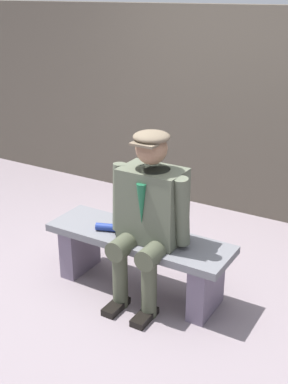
{
  "coord_description": "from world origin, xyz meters",
  "views": [
    {
      "loc": [
        -1.71,
        2.77,
        2.14
      ],
      "look_at": [
        -0.05,
        0.0,
        0.81
      ],
      "focal_mm": 46.52,
      "sensor_mm": 36.0,
      "label": 1
    }
  ],
  "objects": [
    {
      "name": "stadium_wall",
      "position": [
        0.0,
        -1.85,
        1.0
      ],
      "size": [
        12.0,
        0.24,
        2.01
      ],
      "primitive_type": "cube",
      "color": "#534B40",
      "rests_on": "ground"
    },
    {
      "name": "bench",
      "position": [
        0.0,
        0.0,
        0.31
      ],
      "size": [
        1.41,
        0.44,
        0.46
      ],
      "color": "slate",
      "rests_on": "ground"
    },
    {
      "name": "ground_plane",
      "position": [
        0.0,
        0.0,
        0.0
      ],
      "size": [
        30.0,
        30.0,
        0.0
      ],
      "primitive_type": "plane",
      "color": "gray"
    },
    {
      "name": "seated_man",
      "position": [
        -0.12,
        0.05,
        0.7
      ],
      "size": [
        0.61,
        0.58,
        1.27
      ],
      "color": "#525746",
      "rests_on": "ground"
    },
    {
      "name": "rolled_magazine",
      "position": [
        0.21,
        0.05,
        0.49
      ],
      "size": [
        0.24,
        0.13,
        0.06
      ],
      "primitive_type": "cylinder",
      "rotation": [
        0.0,
        1.57,
        0.34
      ],
      "color": "navy",
      "rests_on": "bench"
    }
  ]
}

